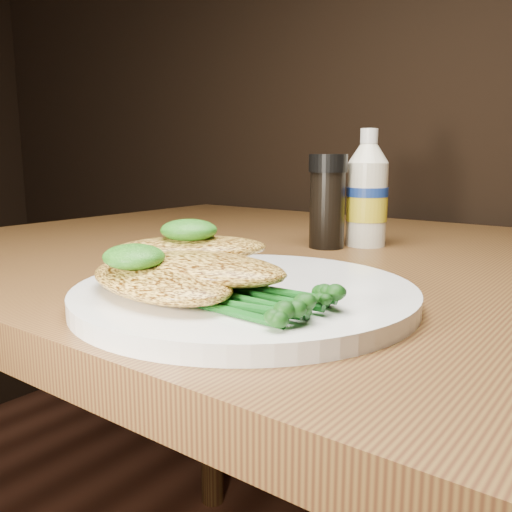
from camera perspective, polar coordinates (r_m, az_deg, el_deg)
The scene contains 9 objects.
plate at distance 0.46m, azimuth -1.14°, elevation -4.00°, with size 0.29×0.29×0.01m, color white.
chicken_front at distance 0.43m, azimuth -10.00°, elevation -2.45°, with size 0.16×0.08×0.02m, color #F3BE4D.
chicken_mid at distance 0.44m, azimuth -5.86°, elevation -1.18°, with size 0.15×0.08×0.02m, color #F3BE4D.
chicken_back at distance 0.48m, azimuth -6.82°, elevation 0.79°, with size 0.13×0.07×0.02m, color #F3BE4D.
pesto_front at distance 0.43m, azimuth -12.61°, elevation -0.07°, with size 0.05×0.05×0.02m, color #0D3908.
pesto_back at distance 0.48m, azimuth -7.01°, elevation 2.70°, with size 0.05×0.05×0.02m, color #0D3908.
broccolini_bundle at distance 0.40m, azimuth -0.33°, elevation -3.85°, with size 0.13×0.10×0.02m, color #115016, non-canonical shape.
mayo_bottle at distance 0.75m, azimuth 11.52°, elevation 6.95°, with size 0.06×0.06×0.16m, color beige, non-canonical shape.
pepper_grinder at distance 0.73m, azimuth 7.44°, elevation 5.64°, with size 0.05×0.05×0.12m, color black, non-canonical shape.
Camera 1 is at (0.30, 0.45, 0.87)m, focal length 38.39 mm.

